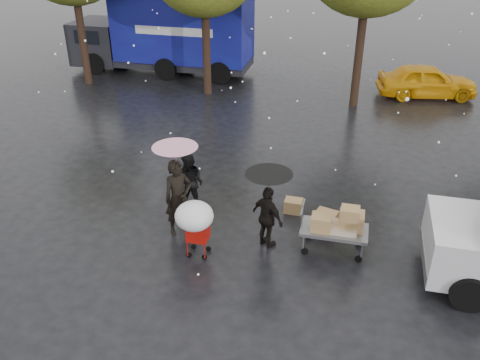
% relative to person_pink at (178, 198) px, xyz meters
% --- Properties ---
extents(ground, '(90.00, 90.00, 0.00)m').
position_rel_person_pink_xyz_m(ground, '(1.16, -0.11, -0.95)').
color(ground, black).
rests_on(ground, ground).
extents(person_pink, '(0.82, 0.80, 1.90)m').
position_rel_person_pink_xyz_m(person_pink, '(0.00, 0.00, 0.00)').
color(person_pink, black).
rests_on(person_pink, ground).
extents(person_middle, '(0.85, 0.72, 1.55)m').
position_rel_person_pink_xyz_m(person_middle, '(-0.07, 1.05, -0.17)').
color(person_middle, black).
rests_on(person_middle, ground).
extents(person_black, '(0.96, 0.82, 1.54)m').
position_rel_person_pink_xyz_m(person_black, '(2.16, -0.06, -0.18)').
color(person_black, black).
rests_on(person_black, ground).
extents(umbrella_pink, '(1.04, 1.04, 2.27)m').
position_rel_person_pink_xyz_m(umbrella_pink, '(0.00, 0.00, 1.16)').
color(umbrella_pink, '#4C4C4C').
rests_on(umbrella_pink, ground).
extents(umbrella_black, '(1.05, 1.05, 1.90)m').
position_rel_person_pink_xyz_m(umbrella_black, '(2.16, -0.06, 0.79)').
color(umbrella_black, '#4C4C4C').
rests_on(umbrella_black, ground).
extents(vendor_cart, '(1.52, 0.80, 1.27)m').
position_rel_person_pink_xyz_m(vendor_cart, '(3.75, 0.12, -0.22)').
color(vendor_cart, slate).
rests_on(vendor_cart, ground).
extents(shopping_cart, '(0.84, 0.84, 1.46)m').
position_rel_person_pink_xyz_m(shopping_cart, '(0.72, -0.93, 0.11)').
color(shopping_cart, red).
rests_on(shopping_cart, ground).
extents(blue_truck, '(8.30, 2.60, 3.50)m').
position_rel_person_pink_xyz_m(blue_truck, '(-5.02, 12.35, 0.81)').
color(blue_truck, navy).
rests_on(blue_truck, ground).
extents(box_ground_near, '(0.60, 0.53, 0.46)m').
position_rel_person_pink_xyz_m(box_ground_near, '(3.42, 0.98, -0.72)').
color(box_ground_near, olive).
rests_on(box_ground_near, ground).
extents(box_ground_far, '(0.46, 0.37, 0.35)m').
position_rel_person_pink_xyz_m(box_ground_far, '(2.54, 1.54, -0.77)').
color(box_ground_far, olive).
rests_on(box_ground_far, ground).
extents(yellow_taxi, '(4.13, 2.27, 1.33)m').
position_rel_person_pink_xyz_m(yellow_taxi, '(6.46, 11.65, -0.28)').
color(yellow_taxi, '#E89F0C').
rests_on(yellow_taxi, ground).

